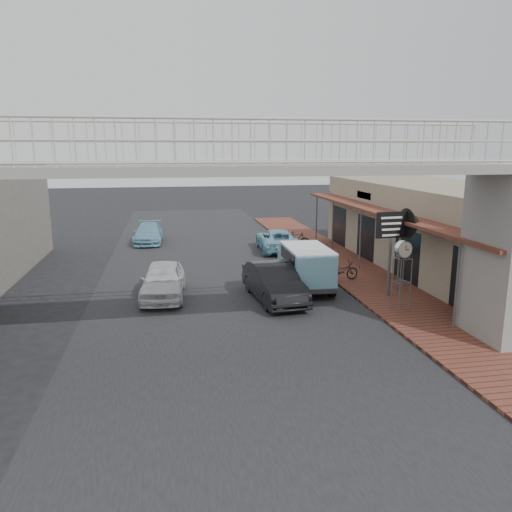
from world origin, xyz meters
name	(u,v)px	position (x,y,z in m)	size (l,w,h in m)	color
ground	(228,312)	(0.00, 0.00, 0.00)	(120.00, 120.00, 0.00)	black
road_strip	(228,312)	(0.00, 0.00, 0.01)	(10.00, 60.00, 0.01)	black
sidewalk	(368,280)	(6.50, 3.00, 0.05)	(3.00, 40.00, 0.10)	brown
shophouse_row	(453,229)	(10.97, 4.00, 2.01)	(7.20, 18.00, 4.00)	gray
footbridge	(245,245)	(0.00, -4.00, 3.18)	(16.40, 2.40, 6.34)	gray
white_hatchback	(163,280)	(-2.23, 2.21, 0.68)	(1.60, 3.98, 1.36)	silver
dark_sedan	(274,282)	(1.91, 1.05, 0.70)	(1.48, 4.25, 1.40)	black
angkot_curb	(277,240)	(4.08, 10.22, 0.61)	(2.03, 4.40, 1.22)	#79B8D1
angkot_far	(148,233)	(-3.14, 13.99, 0.59)	(1.65, 4.05, 1.18)	#71ACC5
angkot_van	(306,262)	(3.49, 2.31, 1.14)	(1.76, 3.71, 1.80)	black
motorcycle_near	(341,271)	(5.30, 3.03, 0.51)	(0.55, 1.57, 0.83)	black
motorcycle_far	(297,239)	(5.30, 10.52, 0.55)	(0.42, 1.50, 0.90)	black
street_clock	(403,253)	(5.92, -1.24, 2.17)	(0.64, 0.56, 2.50)	#59595B
arrow_sign	(411,225)	(7.14, 0.66, 2.81)	(1.98, 1.27, 3.36)	#59595B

